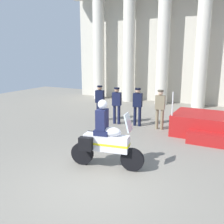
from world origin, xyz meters
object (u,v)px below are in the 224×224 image
Objects in this scene: reviewing_stand at (218,127)px; officer_in_row_3 at (160,106)px; motorcycle_with_rider at (104,140)px; officer_in_row_2 at (138,104)px; officer_in_row_0 at (100,100)px; officer_in_row_1 at (117,103)px.

officer_in_row_3 is (-2.26, -0.06, 0.58)m from reviewing_stand.
officer_in_row_2 is at bearing 90.20° from motorcycle_with_rider.
officer_in_row_3 is 4.26m from motorcycle_with_rider.
motorcycle_with_rider is at bearing 114.44° from officer_in_row_0.
officer_in_row_0 is at bearing -14.24° from officer_in_row_1.
officer_in_row_2 is at bearing -179.86° from officer_in_row_1.
officer_in_row_3 is at bearing 175.04° from officer_in_row_1.
officer_in_row_0 is 1.00× the size of officer_in_row_2.
motorcycle_with_rider is (0.75, -4.30, -0.18)m from officer_in_row_2.
reviewing_stand is at bearing 173.26° from officer_in_row_2.
reviewing_stand is at bearing 173.15° from officer_in_row_0.
officer_in_row_0 is 5.04m from motorcycle_with_rider.
motorcycle_with_rider reaches higher than reviewing_stand.
officer_in_row_1 is (0.93, -0.12, -0.01)m from officer_in_row_0.
officer_in_row_1 is at bearing 165.76° from officer_in_row_0.
motorcycle_with_rider reaches higher than officer_in_row_3.
officer_in_row_2 is at bearing -179.80° from reviewing_stand.
reviewing_stand is 2.33m from officer_in_row_3.
reviewing_stand reaches higher than officer_in_row_3.
reviewing_stand is 4.24m from officer_in_row_1.
officer_in_row_2 is 1.01× the size of officer_in_row_3.
reviewing_stand is 2.00× the size of officer_in_row_2.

